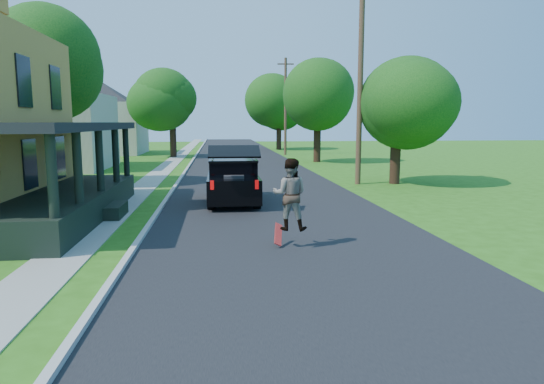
{
  "coord_description": "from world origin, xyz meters",
  "views": [
    {
      "loc": [
        -1.94,
        -10.29,
        3.13
      ],
      "look_at": [
        -0.47,
        3.0,
        1.2
      ],
      "focal_mm": 32.0,
      "sensor_mm": 36.0,
      "label": 1
    }
  ],
  "objects": [
    {
      "name": "ground",
      "position": [
        0.0,
        0.0,
        0.0
      ],
      "size": [
        140.0,
        140.0,
        0.0
      ],
      "primitive_type": "plane",
      "color": "#2B5C12",
      "rests_on": "ground"
    },
    {
      "name": "neighbor_house_far",
      "position": [
        -13.5,
        40.0,
        4.19
      ],
      "size": [
        12.78,
        12.78,
        8.3
      ],
      "color": "beige",
      "rests_on": "ground"
    },
    {
      "name": "curb",
      "position": [
        -4.05,
        20.0,
        0.0
      ],
      "size": [
        0.15,
        120.0,
        0.12
      ],
      "primitive_type": "cube",
      "color": "#A9A9A3",
      "rests_on": "ground"
    },
    {
      "name": "tree_right_mid",
      "position": [
        5.84,
        27.76,
        5.72
      ],
      "size": [
        6.32,
        6.47,
        8.6
      ],
      "rotation": [
        0.0,
        0.0,
        -0.27
      ],
      "color": "black",
      "rests_on": "ground"
    },
    {
      "name": "skateboarder",
      "position": [
        -0.19,
        1.5,
        1.36
      ],
      "size": [
        1.01,
        0.87,
        1.8
      ],
      "rotation": [
        0.0,
        0.0,
        2.89
      ],
      "color": "black",
      "rests_on": "ground"
    },
    {
      "name": "tree_left_far",
      "position": [
        -6.02,
        34.32,
        5.47
      ],
      "size": [
        6.95,
        7.14,
        8.46
      ],
      "rotation": [
        0.0,
        0.0,
        -0.4
      ],
      "color": "black",
      "rests_on": "ground"
    },
    {
      "name": "tree_left_mid",
      "position": [
        -10.54,
        14.86,
        5.94
      ],
      "size": [
        6.37,
        6.13,
        9.08
      ],
      "rotation": [
        0.0,
        0.0,
        0.1
      ],
      "color": "black",
      "rests_on": "ground"
    },
    {
      "name": "sidewalk",
      "position": [
        -5.6,
        20.0,
        0.0
      ],
      "size": [
        1.3,
        120.0,
        0.03
      ],
      "primitive_type": "cube",
      "color": "#96968E",
      "rests_on": "ground"
    },
    {
      "name": "skateboard",
      "position": [
        -0.46,
        1.65,
        0.29
      ],
      "size": [
        0.29,
        0.65,
        0.5
      ],
      "rotation": [
        0.0,
        0.0,
        0.15
      ],
      "color": "#9A110D",
      "rests_on": "ground"
    },
    {
      "name": "neighbor_house_mid",
      "position": [
        -13.5,
        24.0,
        4.19
      ],
      "size": [
        12.78,
        12.78,
        8.3
      ],
      "color": "beige",
      "rests_on": "ground"
    },
    {
      "name": "utility_pole_far",
      "position": [
        4.5,
        36.32,
        4.72
      ],
      "size": [
        1.56,
        0.27,
        9.17
      ],
      "rotation": [
        0.0,
        0.0,
        -0.06
      ],
      "color": "#493122",
      "rests_on": "ground"
    },
    {
      "name": "tree_right_near",
      "position": [
        7.01,
        13.65,
        4.89
      ],
      "size": [
        5.54,
        5.56,
        7.6
      ],
      "rotation": [
        0.0,
        0.0,
        -0.14
      ],
      "color": "black",
      "rests_on": "ground"
    },
    {
      "name": "utility_pole_near",
      "position": [
        5.11,
        13.63,
        5.5
      ],
      "size": [
        1.66,
        0.59,
        10.69
      ],
      "rotation": [
        0.0,
        0.0,
        -0.28
      ],
      "color": "#493122",
      "rests_on": "ground"
    },
    {
      "name": "street",
      "position": [
        0.0,
        20.0,
        0.0
      ],
      "size": [
        8.0,
        120.0,
        0.02
      ],
      "primitive_type": "cube",
      "color": "black",
      "rests_on": "ground"
    },
    {
      "name": "tree_right_far",
      "position": [
        4.96,
        45.49,
        5.39
      ],
      "size": [
        6.12,
        6.03,
        8.64
      ],
      "rotation": [
        0.0,
        0.0,
        -0.03
      ],
      "color": "black",
      "rests_on": "ground"
    },
    {
      "name": "black_suv",
      "position": [
        -1.4,
        8.59,
        0.89
      ],
      "size": [
        1.94,
        5.01,
        2.33
      ],
      "rotation": [
        0.0,
        0.0,
        -0.0
      ],
      "color": "black",
      "rests_on": "ground"
    }
  ]
}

